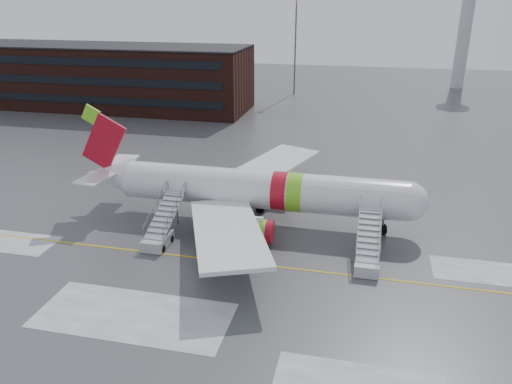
% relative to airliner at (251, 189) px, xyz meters
% --- Properties ---
extents(ground, '(260.00, 260.00, 0.00)m').
position_rel_airliner_xyz_m(ground, '(1.49, -7.53, -3.42)').
color(ground, '#494C4F').
rests_on(ground, ground).
extents(airliner, '(35.03, 32.97, 11.18)m').
position_rel_airliner_xyz_m(airliner, '(0.00, 0.00, 0.00)').
color(airliner, white).
rests_on(airliner, ground).
extents(airstair_fwd, '(2.05, 7.70, 3.48)m').
position_rel_airliner_xyz_m(airstair_fwd, '(11.61, -6.54, -2.35)').
color(airstair_fwd, '#B0B3B8').
rests_on(airstair_fwd, ground).
extents(airstair_aft, '(2.05, 7.70, 3.48)m').
position_rel_airliner_xyz_m(airstair_aft, '(-7.04, -6.54, -2.35)').
color(airstair_aft, '#A4A7AB').
rests_on(airstair_aft, ground).
extents(pushback_tug, '(2.76, 2.24, 1.47)m').
position_rel_airliner_xyz_m(pushback_tug, '(0.50, -4.87, -2.77)').
color(pushback_tug, black).
rests_on(pushback_tug, ground).
extents(terminal_building, '(62.00, 16.11, 12.30)m').
position_rel_airliner_xyz_m(terminal_building, '(-43.51, 47.45, 2.78)').
color(terminal_building, '#3F1E16').
rests_on(terminal_building, ground).
extents(control_tower, '(6.40, 6.40, 30.00)m').
position_rel_airliner_xyz_m(control_tower, '(31.49, 87.47, 15.33)').
color(control_tower, '#B2B5BA').
rests_on(control_tower, ground).
extents(light_mast_far_n, '(1.20, 1.20, 24.25)m').
position_rel_airliner_xyz_m(light_mast_far_n, '(-6.51, 70.47, 10.42)').
color(light_mast_far_n, '#595B60').
rests_on(light_mast_far_n, ground).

